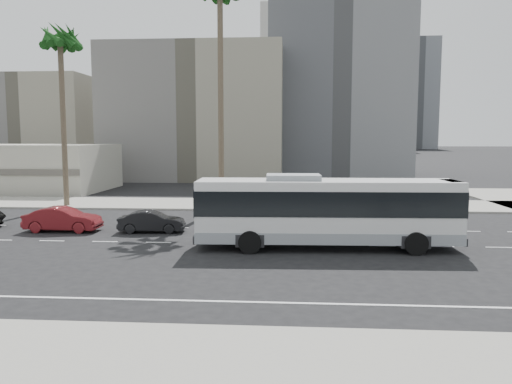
# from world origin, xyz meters

# --- Properties ---
(ground) EXTENTS (700.00, 700.00, 0.00)m
(ground) POSITION_xyz_m (0.00, 0.00, 0.00)
(ground) COLOR black
(ground) RESTS_ON ground
(sidewalk_north) EXTENTS (120.00, 7.00, 0.15)m
(sidewalk_north) POSITION_xyz_m (0.00, 15.50, 0.07)
(sidewalk_north) COLOR gray
(sidewalk_north) RESTS_ON ground
(commercial_low) EXTENTS (22.00, 12.16, 5.00)m
(commercial_low) POSITION_xyz_m (-30.00, 25.99, 2.50)
(commercial_low) COLOR #B0AD9C
(commercial_low) RESTS_ON ground
(midrise_beige_west) EXTENTS (24.00, 18.00, 18.00)m
(midrise_beige_west) POSITION_xyz_m (-12.00, 45.00, 9.00)
(midrise_beige_west) COLOR slate
(midrise_beige_west) RESTS_ON ground
(midrise_gray_center) EXTENTS (20.00, 20.00, 26.00)m
(midrise_gray_center) POSITION_xyz_m (8.00, 52.00, 13.00)
(midrise_gray_center) COLOR #57595D
(midrise_gray_center) RESTS_ON ground
(midrise_beige_far) EXTENTS (18.00, 16.00, 15.00)m
(midrise_beige_far) POSITION_xyz_m (-38.00, 50.00, 7.50)
(midrise_beige_far) COLOR slate
(midrise_beige_far) RESTS_ON ground
(civic_tower) EXTENTS (42.00, 42.00, 129.00)m
(civic_tower) POSITION_xyz_m (-2.00, 250.00, 38.83)
(civic_tower) COLOR beige
(civic_tower) RESTS_ON ground
(highrise_right) EXTENTS (26.00, 26.00, 70.00)m
(highrise_right) POSITION_xyz_m (45.00, 230.00, 35.00)
(highrise_right) COLOR #50545A
(highrise_right) RESTS_ON ground
(highrise_far) EXTENTS (22.00, 22.00, 60.00)m
(highrise_far) POSITION_xyz_m (70.00, 260.00, 30.00)
(highrise_far) COLOR #50545A
(highrise_far) RESTS_ON ground
(city_bus) EXTENTS (13.34, 3.37, 3.81)m
(city_bus) POSITION_xyz_m (2.99, -0.67, 2.00)
(city_bus) COLOR silver
(city_bus) RESTS_ON ground
(car_a) EXTENTS (1.68, 4.04, 1.30)m
(car_a) POSITION_xyz_m (-7.19, 2.95, 0.65)
(car_a) COLOR black
(car_a) RESTS_ON ground
(car_b) EXTENTS (1.62, 4.54, 1.49)m
(car_b) POSITION_xyz_m (-12.69, 2.85, 0.75)
(car_b) COLOR maroon
(car_b) RESTS_ON ground
(palm_mid) EXTENTS (4.74, 4.74, 14.67)m
(palm_mid) POSITION_xyz_m (-17.35, 13.43, 13.20)
(palm_mid) COLOR brown
(palm_mid) RESTS_ON ground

